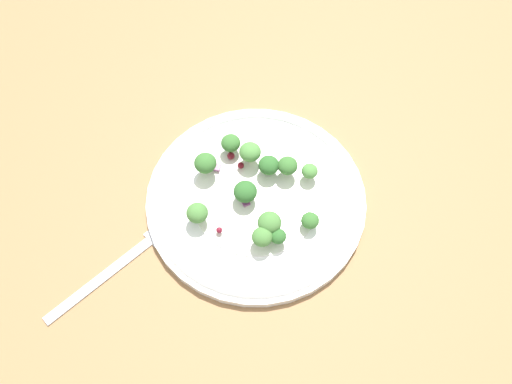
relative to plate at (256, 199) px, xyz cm
name	(u,v)px	position (x,y,z in cm)	size (l,w,h in cm)	color
ground_plane	(273,205)	(1.20, -1.95, -1.86)	(180.00, 180.00, 2.00)	olive
plate	(256,199)	(0.00, 0.00, 0.00)	(27.92, 27.92, 1.70)	white
dressing_pool	(256,197)	(0.00, 0.00, 0.44)	(16.19, 16.19, 0.20)	white
broccoli_floret_0	(245,192)	(-0.87, 1.03, 2.38)	(2.93, 2.93, 2.97)	#9EC684
broccoli_floret_1	(250,152)	(4.28, 3.16, 2.78)	(2.78, 2.78, 2.82)	#ADD18E
broccoli_floret_2	(262,237)	(-5.27, -3.65, 2.41)	(2.49, 2.49, 2.52)	#ADD18E
broccoli_floret_3	(310,171)	(5.67, -4.65, 2.19)	(2.09, 2.09, 2.12)	#9EC684
broccoli_floret_4	(231,143)	(4.55, 6.17, 2.33)	(2.54, 2.54, 2.57)	#8EB77A
broccoli_floret_5	(269,166)	(3.89, 0.25, 2.35)	(2.67, 2.67, 2.70)	#9EC684
broccoli_floret_6	(310,221)	(-0.38, -7.64, 1.83)	(2.22, 2.22, 2.25)	#9EC684
broccoli_floret_7	(290,167)	(4.81, -2.26, 2.63)	(2.56, 2.56, 2.59)	#9EC684
broccoli_floret_8	(270,223)	(-3.26, -3.59, 2.53)	(2.91, 2.91, 2.94)	#ADD18E
broccoli_floret_9	(197,213)	(-6.20, 4.74, 2.40)	(2.66, 2.66, 2.69)	#8EB77A
broccoli_floret_10	(278,236)	(-4.17, -5.23, 2.13)	(2.00, 2.00, 2.02)	#9EC684
broccoli_floret_11	(205,163)	(0.15, 7.34, 2.78)	(2.86, 2.86, 2.89)	#8EB77A
cranberry_0	(219,230)	(-6.45, 1.60, 1.20)	(0.77, 0.77, 0.77)	maroon
cranberry_1	(231,156)	(3.53, 5.63, 1.12)	(1.00, 1.00, 1.00)	maroon
cranberry_2	(241,165)	(2.81, 3.74, 1.22)	(0.87, 0.87, 0.87)	maroon
onion_bit_0	(246,203)	(-1.42, 0.69, 0.63)	(0.87, 0.82, 0.57)	#843D75
onion_bit_1	(247,154)	(5.01, 4.08, 0.64)	(1.21, 0.89, 0.36)	#A35B93
onion_bit_2	(218,165)	(1.59, 6.47, 0.94)	(1.00, 0.95, 0.41)	#A35B93
onion_bit_3	(286,165)	(5.96, -1.19, 0.60)	(0.92, 1.38, 0.45)	#843D75
fork	(119,264)	(-15.40, 10.52, -0.61)	(18.15, 7.86, 0.50)	silver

